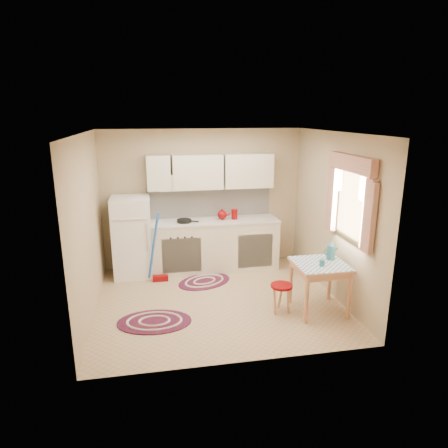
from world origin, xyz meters
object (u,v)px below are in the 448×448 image
(fridge, at_px, (132,237))
(stool, at_px, (281,298))
(table, at_px, (319,287))
(base_cabinets, at_px, (215,246))

(fridge, height_order, stool, fridge)
(fridge, distance_m, table, 3.23)
(table, xyz_separation_m, stool, (-0.54, 0.06, -0.15))
(base_cabinets, xyz_separation_m, stool, (0.65, -1.82, -0.23))
(base_cabinets, relative_size, table, 3.12)
(base_cabinets, xyz_separation_m, table, (1.19, -1.88, -0.08))
(table, bearing_deg, stool, 173.85)
(base_cabinets, bearing_deg, stool, -70.25)
(base_cabinets, distance_m, stool, 1.95)
(base_cabinets, height_order, stool, base_cabinets)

